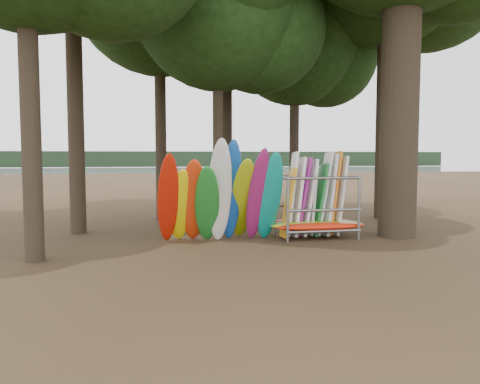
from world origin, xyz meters
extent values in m
plane|color=#47331E|center=(0.00, 0.00, 0.00)|extent=(120.00, 120.00, 0.00)
plane|color=gray|center=(0.00, 60.00, 0.00)|extent=(160.00, 160.00, 0.00)
cube|color=black|center=(0.00, 110.00, 2.00)|extent=(160.00, 4.00, 4.00)
cylinder|color=black|center=(-6.00, 2.73, 6.64)|extent=(0.53, 0.53, 13.27)
cylinder|color=black|center=(-3.13, 5.44, 5.46)|extent=(0.44, 0.44, 10.91)
cylinder|color=black|center=(-0.14, 7.72, 7.04)|extent=(0.66, 0.66, 14.08)
cylinder|color=black|center=(2.97, 7.01, 4.63)|extent=(0.43, 0.43, 9.26)
ellipsoid|color=black|center=(2.97, 7.01, 7.87)|extent=(6.81, 6.81, 5.93)
cylinder|color=black|center=(-6.44, -1.57, 5.24)|extent=(0.47, 0.47, 10.49)
cylinder|color=black|center=(-1.17, 3.03, 4.63)|extent=(0.37, 0.37, 9.26)
ellipsoid|color=black|center=(-1.17, 3.03, 7.87)|extent=(6.82, 6.82, 5.93)
cylinder|color=black|center=(5.83, 4.21, 6.69)|extent=(0.45, 0.45, 13.39)
cylinder|color=black|center=(4.20, -0.01, 6.66)|extent=(1.19, 1.19, 13.32)
ellipsoid|color=red|center=(-3.10, -0.01, 1.34)|extent=(0.67, 1.66, 2.79)
ellipsoid|color=yellow|center=(-2.72, 0.23, 1.11)|extent=(0.75, 1.53, 2.35)
ellipsoid|color=red|center=(-2.34, 0.17, 1.25)|extent=(0.84, 1.62, 2.65)
ellipsoid|color=#1D7526|center=(-1.96, -0.03, 1.16)|extent=(0.89, 1.57, 2.46)
ellipsoid|color=silver|center=(-1.58, -0.04, 1.56)|extent=(0.73, 1.19, 3.19)
ellipsoid|color=#1349A7|center=(-1.20, 0.18, 1.54)|extent=(0.65, 1.34, 3.19)
ellipsoid|color=#A1B411|center=(-0.82, 0.23, 1.26)|extent=(0.84, 1.98, 2.67)
ellipsoid|color=#891A59|center=(-0.44, -0.10, 1.42)|extent=(0.74, 1.59, 2.95)
ellipsoid|color=#0B8A7F|center=(-0.06, -0.10, 1.36)|extent=(0.79, 1.49, 2.84)
ellipsoid|color=red|center=(1.56, -0.16, 0.42)|extent=(2.87, 0.55, 0.24)
ellipsoid|color=#B3B918|center=(1.56, 0.16, 0.42)|extent=(3.08, 0.55, 0.24)
ellipsoid|color=#247C1B|center=(1.56, 0.50, 0.42)|extent=(3.04, 0.55, 0.24)
ellipsoid|color=red|center=(1.56, 0.89, 0.42)|extent=(2.87, 0.55, 0.24)
cube|color=#F8A10D|center=(0.69, 0.46, 1.11)|extent=(0.53, 0.73, 2.24)
cube|color=white|center=(0.86, 0.69, 1.36)|extent=(0.45, 0.77, 2.74)
cube|color=white|center=(1.04, 0.53, 1.28)|extent=(0.44, 0.77, 2.58)
cube|color=#A31B8A|center=(1.21, 0.68, 1.28)|extent=(0.59, 0.79, 2.56)
cube|color=silver|center=(1.39, 0.50, 1.16)|extent=(0.55, 0.74, 2.32)
cube|color=silver|center=(1.56, 0.67, 1.23)|extent=(0.34, 0.76, 2.50)
cube|color=#186C29|center=(1.74, 0.50, 1.18)|extent=(0.53, 0.77, 2.37)
cube|color=silver|center=(1.91, 0.64, 1.37)|extent=(0.60, 0.78, 2.75)
cube|color=silver|center=(2.09, 0.51, 1.32)|extent=(0.49, 0.80, 2.67)
cube|color=orange|center=(2.27, 0.65, 1.37)|extent=(0.51, 0.79, 2.76)
cube|color=silver|center=(2.44, 0.50, 1.29)|extent=(0.47, 0.78, 2.61)
camera|label=1|loc=(-3.69, -13.71, 2.57)|focal=35.00mm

